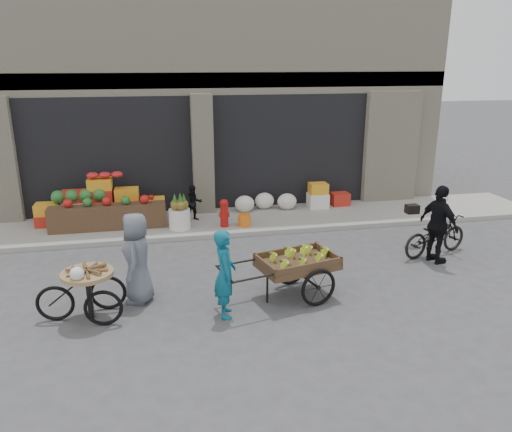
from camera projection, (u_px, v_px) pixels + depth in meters
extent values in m
plane|color=#424244|center=(233.00, 294.00, 9.16)|extent=(80.00, 80.00, 0.00)
cube|color=gray|center=(208.00, 223.00, 12.97)|extent=(18.00, 2.20, 0.12)
cube|color=beige|center=(191.00, 80.00, 15.78)|extent=(14.00, 6.00, 7.00)
cube|color=gray|center=(199.00, 80.00, 13.08)|extent=(14.00, 0.30, 0.40)
cube|color=black|center=(110.00, 152.00, 13.79)|extent=(4.40, 1.60, 3.10)
cube|color=black|center=(283.00, 146.00, 14.74)|extent=(4.40, 1.60, 3.10)
cube|color=beige|center=(202.00, 154.00, 13.47)|extent=(0.55, 0.80, 3.22)
cube|color=brown|center=(108.00, 217.00, 12.25)|extent=(2.80, 0.45, 0.60)
sphere|color=#1E5923|center=(79.00, 196.00, 12.45)|extent=(0.34, 0.34, 0.34)
cylinder|color=silver|center=(180.00, 219.00, 12.27)|extent=(0.52, 0.52, 0.50)
cylinder|color=#A5140F|center=(224.00, 216.00, 12.42)|extent=(0.20, 0.20, 0.56)
sphere|color=#A5140F|center=(224.00, 203.00, 12.33)|extent=(0.22, 0.22, 0.22)
cylinder|color=orange|center=(244.00, 220.00, 12.51)|extent=(0.32, 0.32, 0.30)
ellipsoid|color=silver|center=(266.00, 203.00, 13.77)|extent=(1.70, 0.60, 0.44)
imported|color=black|center=(194.00, 203.00, 12.84)|extent=(0.51, 0.43, 0.93)
cube|color=brown|center=(297.00, 264.00, 8.90)|extent=(1.53, 1.19, 0.12)
torus|color=black|center=(318.00, 288.00, 8.63)|extent=(0.68, 0.22, 0.68)
torus|color=black|center=(291.00, 268.00, 9.46)|extent=(0.68, 0.22, 0.68)
cylinder|color=black|center=(267.00, 288.00, 8.75)|extent=(0.05, 0.05, 0.56)
imported|color=#0F5B74|center=(225.00, 274.00, 8.18)|extent=(0.39, 0.57, 1.51)
cylinder|color=#9E7F51|center=(87.00, 274.00, 8.07)|extent=(0.88, 0.88, 0.07)
cube|color=black|center=(90.00, 296.00, 8.19)|extent=(0.08, 0.08, 0.80)
torus|color=black|center=(103.00, 308.00, 7.99)|extent=(0.62, 0.09, 0.62)
torus|color=black|center=(108.00, 293.00, 8.52)|extent=(0.62, 0.09, 0.62)
torus|color=black|center=(55.00, 303.00, 8.14)|extent=(0.62, 0.09, 0.62)
imported|color=slate|center=(137.00, 258.00, 8.69)|extent=(0.62, 0.86, 1.63)
imported|color=black|center=(435.00, 235.00, 10.89)|extent=(1.81, 1.04, 0.90)
imported|color=black|center=(439.00, 225.00, 10.37)|extent=(0.66, 1.05, 1.67)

